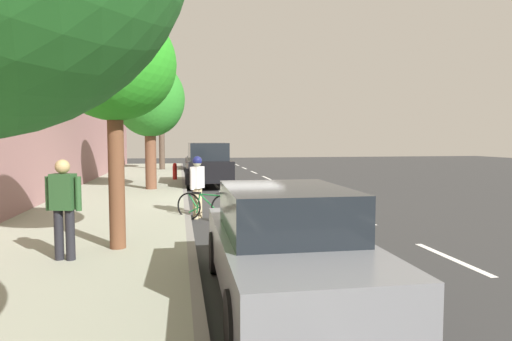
# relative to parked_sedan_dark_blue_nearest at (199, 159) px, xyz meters

# --- Properties ---
(ground) EXTENTS (72.30, 72.30, 0.00)m
(ground) POSITION_rel_parked_sedan_dark_blue_nearest_xyz_m (-0.81, 16.07, -0.75)
(ground) COLOR #303030
(sidewalk) EXTENTS (4.41, 45.19, 0.12)m
(sidewalk) POSITION_rel_parked_sedan_dark_blue_nearest_xyz_m (3.48, 16.07, -0.69)
(sidewalk) COLOR gray
(sidewalk) RESTS_ON ground
(curb_edge) EXTENTS (0.16, 45.19, 0.12)m
(curb_edge) POSITION_rel_parked_sedan_dark_blue_nearest_xyz_m (1.19, 16.07, -0.69)
(curb_edge) COLOR gray
(curb_edge) RESTS_ON ground
(lane_stripe_centre) EXTENTS (0.14, 44.20, 0.01)m
(lane_stripe_centre) POSITION_rel_parked_sedan_dark_blue_nearest_xyz_m (-3.41, 15.58, -0.75)
(lane_stripe_centre) COLOR white
(lane_stripe_centre) RESTS_ON ground
(lane_stripe_bike_edge) EXTENTS (0.12, 45.19, 0.01)m
(lane_stripe_bike_edge) POSITION_rel_parked_sedan_dark_blue_nearest_xyz_m (-0.28, 16.07, -0.75)
(lane_stripe_bike_edge) COLOR white
(lane_stripe_bike_edge) RESTS_ON ground
(building_facade) EXTENTS (0.50, 45.19, 4.50)m
(building_facade) POSITION_rel_parked_sedan_dark_blue_nearest_xyz_m (5.93, 16.07, 1.50)
(building_facade) COLOR #956968
(building_facade) RESTS_ON ground
(parked_sedan_dark_blue_nearest) EXTENTS (1.94, 4.45, 1.52)m
(parked_sedan_dark_blue_nearest) POSITION_rel_parked_sedan_dark_blue_nearest_xyz_m (0.00, 0.00, 0.00)
(parked_sedan_dark_blue_nearest) COLOR navy
(parked_sedan_dark_blue_nearest) RESTS_ON ground
(parked_suv_black_second) EXTENTS (2.01, 4.72, 1.99)m
(parked_suv_black_second) POSITION_rel_parked_sedan_dark_blue_nearest_xyz_m (0.11, 10.85, 0.27)
(parked_suv_black_second) COLOR black
(parked_suv_black_second) RESTS_ON ground
(parked_sedan_grey_mid) EXTENTS (1.88, 4.42, 1.52)m
(parked_sedan_grey_mid) POSITION_rel_parked_sedan_dark_blue_nearest_xyz_m (0.03, 25.43, 0.00)
(parked_sedan_grey_mid) COLOR slate
(parked_sedan_grey_mid) RESTS_ON ground
(bicycle_at_curb) EXTENTS (1.50, 1.01, 0.78)m
(bicycle_at_curb) POSITION_rel_parked_sedan_dark_blue_nearest_xyz_m (0.73, 19.59, -0.37)
(bicycle_at_curb) COLOR black
(bicycle_at_curb) RESTS_ON ground
(cyclist_with_backpack) EXTENTS (0.52, 0.55, 1.70)m
(cyclist_with_backpack) POSITION_rel_parked_sedan_dark_blue_nearest_xyz_m (0.95, 19.12, 0.28)
(cyclist_with_backpack) COLOR #C6B284
(cyclist_with_backpack) RESTS_ON ground
(street_tree_near_cyclist) EXTENTS (2.28, 2.28, 5.03)m
(street_tree_near_cyclist) POSITION_rel_parked_sedan_dark_blue_nearest_xyz_m (2.54, 0.82, 3.41)
(street_tree_near_cyclist) COLOR #4C3C30
(street_tree_near_cyclist) RESTS_ON sidewalk
(street_tree_mid_block) EXTENTS (2.81, 2.81, 5.20)m
(street_tree_mid_block) POSITION_rel_parked_sedan_dark_blue_nearest_xyz_m (2.54, 12.75, 2.99)
(street_tree_mid_block) COLOR brown
(street_tree_mid_block) RESTS_ON sidewalk
(street_tree_far_end) EXTENTS (2.24, 2.24, 4.45)m
(street_tree_far_end) POSITION_rel_parked_sedan_dark_blue_nearest_xyz_m (2.54, 22.63, 2.73)
(street_tree_far_end) COLOR brown
(street_tree_far_end) RESTS_ON sidewalk
(pedestrian_on_phone) EXTENTS (0.60, 0.32, 1.69)m
(pedestrian_on_phone) POSITION_rel_parked_sedan_dark_blue_nearest_xyz_m (3.31, 23.30, 0.33)
(pedestrian_on_phone) COLOR black
(pedestrian_on_phone) RESTS_ON sidewalk
(fire_hydrant) EXTENTS (0.22, 0.22, 0.84)m
(fire_hydrant) POSITION_rel_parked_sedan_dark_blue_nearest_xyz_m (1.62, 8.61, -0.21)
(fire_hydrant) COLOR red
(fire_hydrant) RESTS_ON sidewalk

